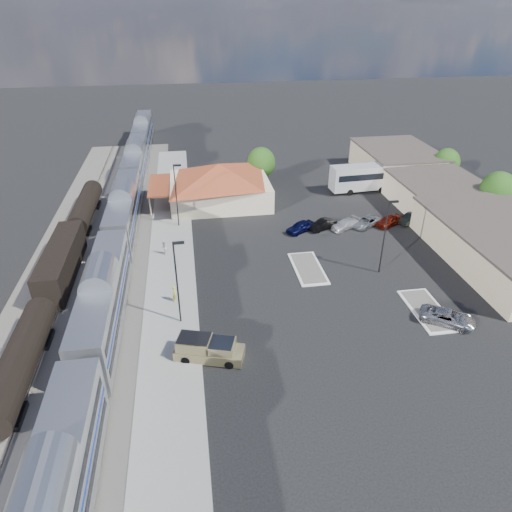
{
  "coord_description": "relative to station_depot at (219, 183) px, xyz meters",
  "views": [
    {
      "loc": [
        -9.21,
        -42.7,
        27.93
      ],
      "look_at": [
        -2.37,
        1.12,
        2.8
      ],
      "focal_mm": 32.0,
      "sensor_mm": 36.0,
      "label": 1
    }
  ],
  "objects": [
    {
      "name": "person_a",
      "position": [
        -6.95,
        -26.47,
        -2.04
      ],
      "size": [
        0.47,
        0.69,
        1.82
      ],
      "primitive_type": "imported",
      "rotation": [
        0.0,
        0.0,
        1.63
      ],
      "color": "#DEE146",
      "rests_on": "platform"
    },
    {
      "name": "suv",
      "position": [
        19.41,
        -34.21,
        -2.4
      ],
      "size": [
        5.71,
        4.94,
        1.46
      ],
      "primitive_type": "imported",
      "rotation": [
        0.0,
        0.0,
        0.98
      ],
      "color": "#9A9BA1",
      "rests_on": "ground"
    },
    {
      "name": "parked_car_b",
      "position": [
        13.2,
        -11.93,
        -2.44
      ],
      "size": [
        4.4,
        3.09,
        1.37
      ],
      "primitive_type": "imported",
      "rotation": [
        0.0,
        0.0,
        -1.13
      ],
      "color": "black",
      "rests_on": "ground"
    },
    {
      "name": "tree_east_c",
      "position": [
        38.56,
        2.0,
        0.63
      ],
      "size": [
        4.41,
        4.41,
        6.21
      ],
      "color": "#382314",
      "rests_on": "ground"
    },
    {
      "name": "parked_car_f",
      "position": [
        26.0,
        -11.93,
        -2.45
      ],
      "size": [
        4.27,
        3.34,
        1.36
      ],
      "primitive_type": "imported",
      "rotation": [
        0.0,
        0.0,
        -1.03
      ],
      "color": "black",
      "rests_on": "ground"
    },
    {
      "name": "ground",
      "position": [
        4.56,
        -24.0,
        -3.13
      ],
      "size": [
        280.0,
        280.0,
        0.0
      ],
      "primitive_type": "plane",
      "color": "black",
      "rests_on": "ground"
    },
    {
      "name": "person_b",
      "position": [
        -8.26,
        -16.13,
        -2.06
      ],
      "size": [
        0.77,
        0.94,
        1.78
      ],
      "primitive_type": "imported",
      "rotation": [
        0.0,
        0.0,
        -1.45
      ],
      "color": "silver",
      "rests_on": "platform"
    },
    {
      "name": "railbed",
      "position": [
        -16.44,
        -16.0,
        -3.07
      ],
      "size": [
        16.0,
        100.0,
        0.12
      ],
      "primitive_type": "cube",
      "color": "#4C4944",
      "rests_on": "ground"
    },
    {
      "name": "coach_bus",
      "position": [
        25.1,
        1.04,
        -0.61
      ],
      "size": [
        13.78,
        3.77,
        4.37
      ],
      "rotation": [
        0.0,
        0.0,
        1.63
      ],
      "color": "silver",
      "rests_on": "ground"
    },
    {
      "name": "parked_car_a",
      "position": [
        10.0,
        -12.23,
        -2.39
      ],
      "size": [
        4.63,
        3.66,
        1.48
      ],
      "primitive_type": "imported",
      "rotation": [
        0.0,
        0.0,
        -1.05
      ],
      "color": "#0B0E3B",
      "rests_on": "ground"
    },
    {
      "name": "parked_car_d",
      "position": [
        19.6,
        -11.93,
        -2.48
      ],
      "size": [
        5.09,
        4.28,
        1.29
      ],
      "primitive_type": "imported",
      "rotation": [
        0.0,
        0.0,
        -1.01
      ],
      "color": "gray",
      "rests_on": "ground"
    },
    {
      "name": "parked_car_e",
      "position": [
        22.8,
        -12.23,
        -2.37
      ],
      "size": [
        4.76,
        3.69,
        1.52
      ],
      "primitive_type": "imported",
      "rotation": [
        0.0,
        0.0,
        -1.08
      ],
      "color": "maroon",
      "rests_on": "ground"
    },
    {
      "name": "station_depot",
      "position": [
        0.0,
        0.0,
        0.0
      ],
      "size": [
        18.35,
        12.24,
        6.2
      ],
      "color": "#BFAE8C",
      "rests_on": "ground"
    },
    {
      "name": "tree_depot",
      "position": [
        7.56,
        6.0,
        0.89
      ],
      "size": [
        4.71,
        4.71,
        6.63
      ],
      "color": "#382314",
      "rests_on": "ground"
    },
    {
      "name": "parked_car_c",
      "position": [
        16.4,
        -12.23,
        -2.48
      ],
      "size": [
        4.81,
        3.67,
        1.3
      ],
      "primitive_type": "imported",
      "rotation": [
        0.0,
        0.0,
        -1.1
      ],
      "color": "silver",
      "rests_on": "ground"
    },
    {
      "name": "lamp_lot",
      "position": [
        16.66,
        -24.0,
        2.21
      ],
      "size": [
        1.08,
        0.25,
        9.0
      ],
      "color": "black",
      "rests_on": "ground"
    },
    {
      "name": "platform",
      "position": [
        -7.44,
        -18.0,
        -3.04
      ],
      "size": [
        5.5,
        92.0,
        0.18
      ],
      "primitive_type": "cube",
      "color": "gray",
      "rests_on": "ground"
    },
    {
      "name": "traffic_island_north",
      "position": [
        18.56,
        -32.0,
        -3.03
      ],
      "size": [
        3.3,
        7.5,
        0.21
      ],
      "color": "silver",
      "rests_on": "ground"
    },
    {
      "name": "freight_cars",
      "position": [
        -19.44,
        -19.69,
        -1.21
      ],
      "size": [
        2.8,
        46.0,
        4.0
      ],
      "color": "black",
      "rests_on": "ground"
    },
    {
      "name": "lamp_plat_s",
      "position": [
        -6.34,
        -30.0,
        2.21
      ],
      "size": [
        1.08,
        0.25,
        9.0
      ],
      "color": "black",
      "rests_on": "ground"
    },
    {
      "name": "buildings_east",
      "position": [
        32.56,
        -9.72,
        -0.86
      ],
      "size": [
        14.4,
        51.4,
        4.8
      ],
      "color": "#C6B28C",
      "rests_on": "ground"
    },
    {
      "name": "lamp_plat_n",
      "position": [
        -6.34,
        -8.0,
        2.21
      ],
      "size": [
        1.08,
        0.25,
        9.0
      ],
      "color": "black",
      "rests_on": "ground"
    },
    {
      "name": "passenger_train",
      "position": [
        -13.44,
        -8.45,
        -0.26
      ],
      "size": [
        3.0,
        104.0,
        5.55
      ],
      "color": "silver",
      "rests_on": "ground"
    },
    {
      "name": "pickup_truck",
      "position": [
        -3.94,
        -35.61,
        -2.14
      ],
      "size": [
        6.45,
        3.9,
        2.1
      ],
      "rotation": [
        0.0,
        0.0,
        1.27
      ],
      "color": "tan",
      "rests_on": "ground"
    },
    {
      "name": "tree_east_b",
      "position": [
        38.56,
        -12.0,
        1.09
      ],
      "size": [
        4.94,
        4.94,
        6.96
      ],
      "color": "#382314",
      "rests_on": "ground"
    },
    {
      "name": "traffic_island_south",
      "position": [
        8.56,
        -22.0,
        -3.03
      ],
      "size": [
        3.3,
        7.5,
        0.21
      ],
      "color": "silver",
      "rests_on": "ground"
    }
  ]
}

